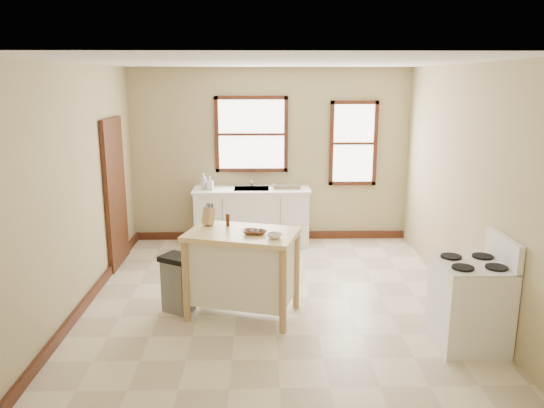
% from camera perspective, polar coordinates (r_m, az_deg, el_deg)
% --- Properties ---
extents(floor, '(5.00, 5.00, 0.00)m').
position_cam_1_polar(floor, '(6.60, 0.21, -10.07)').
color(floor, beige).
rests_on(floor, ground).
extents(ceiling, '(5.00, 5.00, 0.00)m').
position_cam_1_polar(ceiling, '(6.06, 0.23, 15.01)').
color(ceiling, white).
rests_on(ceiling, ground).
extents(wall_back, '(4.50, 0.04, 2.80)m').
position_cam_1_polar(wall_back, '(8.65, -0.21, 5.21)').
color(wall_back, tan).
rests_on(wall_back, ground).
extents(wall_left, '(0.04, 5.00, 2.80)m').
position_cam_1_polar(wall_left, '(6.53, -19.96, 1.73)').
color(wall_left, tan).
rests_on(wall_left, ground).
extents(wall_right, '(0.04, 5.00, 2.80)m').
position_cam_1_polar(wall_right, '(6.63, 20.05, 1.90)').
color(wall_right, tan).
rests_on(wall_right, ground).
extents(window_main, '(1.17, 0.06, 1.22)m').
position_cam_1_polar(window_main, '(8.58, -2.23, 7.49)').
color(window_main, '#411611').
rests_on(window_main, wall_back).
extents(window_side, '(0.77, 0.06, 1.37)m').
position_cam_1_polar(window_side, '(8.73, 8.74, 6.46)').
color(window_side, '#411611').
rests_on(window_side, wall_back).
extents(door_left, '(0.06, 0.90, 2.10)m').
position_cam_1_polar(door_left, '(7.80, -16.50, 1.15)').
color(door_left, '#411611').
rests_on(door_left, ground).
extents(baseboard_back, '(4.50, 0.04, 0.12)m').
position_cam_1_polar(baseboard_back, '(8.91, -0.20, -3.38)').
color(baseboard_back, '#411611').
rests_on(baseboard_back, ground).
extents(baseboard_left, '(0.04, 5.00, 0.12)m').
position_cam_1_polar(baseboard_left, '(6.89, -18.83, -9.24)').
color(baseboard_left, '#411611').
rests_on(baseboard_left, ground).
extents(sink_counter, '(1.86, 0.62, 0.92)m').
position_cam_1_polar(sink_counter, '(8.54, -2.18, -1.35)').
color(sink_counter, white).
rests_on(sink_counter, ground).
extents(faucet, '(0.03, 0.03, 0.22)m').
position_cam_1_polar(faucet, '(8.59, -2.20, 2.64)').
color(faucet, silver).
rests_on(faucet, sink_counter).
extents(soap_bottle_a, '(0.12, 0.12, 0.25)m').
position_cam_1_polar(soap_bottle_a, '(8.43, -7.35, 2.45)').
color(soap_bottle_a, '#B2B2B2').
rests_on(soap_bottle_a, sink_counter).
extents(soap_bottle_b, '(0.11, 0.11, 0.21)m').
position_cam_1_polar(soap_bottle_b, '(8.37, -6.68, 2.24)').
color(soap_bottle_b, '#B2B2B2').
rests_on(soap_bottle_b, sink_counter).
extents(dish_rack, '(0.49, 0.41, 0.11)m').
position_cam_1_polar(dish_rack, '(8.40, 1.56, 2.01)').
color(dish_rack, silver).
rests_on(dish_rack, sink_counter).
extents(kitchen_island, '(1.36, 1.06, 0.98)m').
position_cam_1_polar(kitchen_island, '(6.01, -3.18, -7.48)').
color(kitchen_island, '#F6D091').
rests_on(kitchen_island, ground).
extents(knife_block, '(0.14, 0.14, 0.20)m').
position_cam_1_polar(knife_block, '(6.12, -6.84, -1.39)').
color(knife_block, tan).
rests_on(knife_block, kitchen_island).
extents(pepper_grinder, '(0.05, 0.05, 0.15)m').
position_cam_1_polar(pepper_grinder, '(6.07, -4.78, -1.70)').
color(pepper_grinder, '#432512').
rests_on(pepper_grinder, kitchen_island).
extents(bowl_a, '(0.20, 0.20, 0.04)m').
position_cam_1_polar(bowl_a, '(5.77, -2.32, -3.02)').
color(bowl_a, brown).
rests_on(bowl_a, kitchen_island).
extents(bowl_b, '(0.22, 0.22, 0.04)m').
position_cam_1_polar(bowl_b, '(5.76, -1.41, -3.06)').
color(bowl_b, brown).
rests_on(bowl_b, kitchen_island).
extents(bowl_c, '(0.20, 0.20, 0.05)m').
position_cam_1_polar(bowl_c, '(5.62, 0.28, -3.44)').
color(bowl_c, white).
rests_on(bowl_c, kitchen_island).
extents(trash_bin, '(0.44, 0.42, 0.67)m').
position_cam_1_polar(trash_bin, '(6.24, -10.08, -8.38)').
color(trash_bin, '#626260').
rests_on(trash_bin, ground).
extents(gas_stove, '(0.70, 0.71, 1.14)m').
position_cam_1_polar(gas_stove, '(5.67, 20.56, -8.79)').
color(gas_stove, white).
rests_on(gas_stove, ground).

